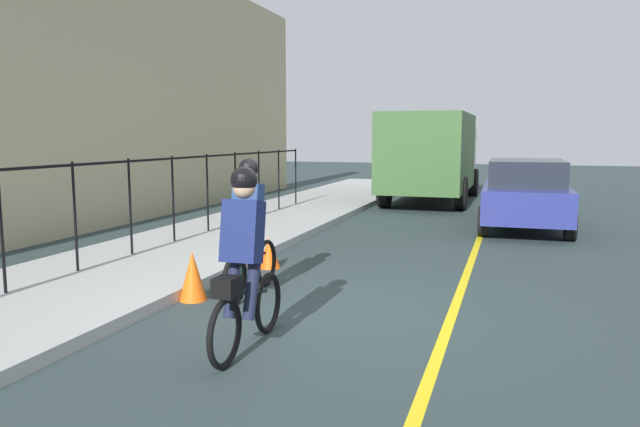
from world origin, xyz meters
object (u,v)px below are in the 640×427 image
box_truck_background (432,154)px  traffic_cone_near (193,276)px  traffic_cone_far (269,253)px  cyclist_follow (244,261)px  patrol_sedan (525,193)px  cyclist_lead (248,229)px

box_truck_background → traffic_cone_near: (-12.62, 1.37, -1.23)m
traffic_cone_near → traffic_cone_far: size_ratio=1.32×
cyclist_follow → box_truck_background: bearing=-0.8°
traffic_cone_near → patrol_sedan: bearing=-28.2°
patrol_sedan → traffic_cone_near: size_ratio=6.85×
cyclist_follow → patrol_sedan: 9.61m
box_truck_background → traffic_cone_far: 10.68m
cyclist_lead → patrol_sedan: cyclist_lead is taller
box_truck_background → traffic_cone_near: box_truck_background is taller
cyclist_lead → traffic_cone_near: bearing=120.9°
cyclist_lead → patrol_sedan: (7.35, -3.53, -0.09)m
patrol_sedan → traffic_cone_far: 6.93m
box_truck_background → traffic_cone_near: size_ratio=10.43×
cyclist_lead → traffic_cone_near: cyclist_lead is taller
traffic_cone_near → cyclist_lead: bearing=-58.0°
traffic_cone_near → traffic_cone_far: bearing=-5.1°
box_truck_background → cyclist_follow: bearing=-179.1°
box_truck_background → traffic_cone_far: bearing=174.2°
cyclist_lead → traffic_cone_far: cyclist_lead is taller
cyclist_lead → traffic_cone_far: size_ratio=3.73×
cyclist_lead → patrol_sedan: bearing=-26.8°
cyclist_lead → patrol_sedan: 8.16m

